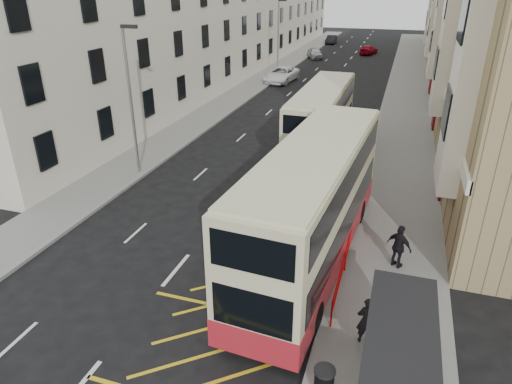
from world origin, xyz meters
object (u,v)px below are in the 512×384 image
(street_lamp_far, at_px, (279,34))
(pedestrian_near, at_px, (366,320))
(pedestrian_far, at_px, (399,247))
(double_decker_front, at_px, (313,205))
(white_van, at_px, (281,75))
(car_silver, at_px, (315,53))
(car_red, at_px, (369,50))
(street_lamp_near, at_px, (131,94))
(car_dark, at_px, (331,39))
(litter_bin, at_px, (324,382))
(bus_shelter, at_px, (405,361))
(double_decker_rear, at_px, (321,121))

(street_lamp_far, distance_m, pedestrian_near, 42.26)
(pedestrian_far, bearing_deg, double_decker_front, 37.25)
(pedestrian_near, xyz_separation_m, white_van, (-12.53, 37.05, -0.17))
(street_lamp_far, xyz_separation_m, double_decker_front, (11.15, -35.74, -2.17))
(car_silver, distance_m, car_red, 9.11)
(street_lamp_near, bearing_deg, car_dark, 88.91)
(pedestrian_near, bearing_deg, litter_bin, 53.20)
(car_red, bearing_deg, car_dark, -43.27)
(street_lamp_far, xyz_separation_m, car_silver, (1.49, 14.06, -3.92))
(pedestrian_near, relative_size, car_silver, 0.38)
(street_lamp_near, xyz_separation_m, car_red, (8.29, 50.12, -4.00))
(pedestrian_far, distance_m, white_van, 35.21)
(bus_shelter, bearing_deg, street_lamp_near, 139.86)
(white_van, distance_m, car_silver, 16.82)
(street_lamp_near, relative_size, car_silver, 1.90)
(car_dark, bearing_deg, pedestrian_far, -78.18)
(double_decker_front, bearing_deg, pedestrian_far, 10.68)
(pedestrian_far, distance_m, car_dark, 66.91)
(street_lamp_far, bearing_deg, pedestrian_far, -67.75)
(street_lamp_near, distance_m, white_van, 27.54)
(litter_bin, height_order, white_van, white_van)
(bus_shelter, relative_size, street_lamp_near, 0.53)
(white_van, bearing_deg, pedestrian_near, -64.76)
(street_lamp_near, xyz_separation_m, double_decker_rear, (9.26, 6.30, -2.44))
(car_dark, bearing_deg, car_silver, -88.43)
(double_decker_front, height_order, double_decker_rear, double_decker_front)
(double_decker_front, bearing_deg, car_dark, 102.78)
(street_lamp_near, bearing_deg, bus_shelter, -40.14)
(double_decker_rear, height_order, car_dark, double_decker_rear)
(litter_bin, xyz_separation_m, white_van, (-11.70, 39.47, 0.14))
(pedestrian_near, height_order, car_dark, pedestrian_near)
(car_silver, bearing_deg, pedestrian_near, -98.76)
(double_decker_front, relative_size, pedestrian_near, 7.71)
(street_lamp_near, distance_m, pedestrian_near, 17.23)
(bus_shelter, xyz_separation_m, pedestrian_far, (-0.23, 7.03, -1.10))
(bus_shelter, distance_m, street_lamp_near, 19.38)
(pedestrian_far, relative_size, car_red, 0.40)
(street_lamp_near, xyz_separation_m, car_dark, (1.15, 60.21, -3.95))
(pedestrian_far, bearing_deg, car_silver, -44.56)
(double_decker_front, bearing_deg, bus_shelter, -57.79)
(car_red, bearing_deg, double_decker_rear, 102.69)
(car_red, bearing_deg, pedestrian_near, 106.56)
(pedestrian_far, distance_m, car_red, 55.82)
(white_van, xyz_separation_m, car_red, (7.14, 22.88, -0.14))
(street_lamp_near, height_order, street_lamp_far, same)
(bus_shelter, height_order, car_red, bus_shelter)
(litter_bin, relative_size, pedestrian_far, 0.54)
(white_van, bearing_deg, car_silver, 95.39)
(car_dark, bearing_deg, double_decker_front, -81.03)
(double_decker_front, height_order, car_silver, double_decker_front)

